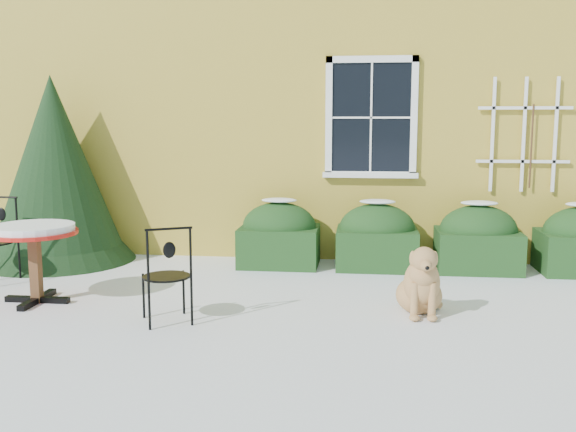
# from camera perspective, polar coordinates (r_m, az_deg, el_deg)

# --- Properties ---
(ground) EXTENTS (80.00, 80.00, 0.00)m
(ground) POSITION_cam_1_polar(r_m,az_deg,el_deg) (6.22, -1.09, -9.57)
(ground) COLOR white
(ground) RESTS_ON ground
(house) EXTENTS (12.40, 8.40, 6.40)m
(house) POSITION_cam_1_polar(r_m,az_deg,el_deg) (12.95, 3.19, 14.08)
(house) COLOR gold
(house) RESTS_ON ground
(hedge_row) EXTENTS (4.95, 0.80, 0.91)m
(hedge_row) POSITION_cam_1_polar(r_m,az_deg,el_deg) (8.59, 12.24, -1.99)
(hedge_row) COLOR #143313
(hedge_row) RESTS_ON ground
(evergreen_shrub) EXTENTS (2.11, 2.11, 2.55)m
(evergreen_shrub) POSITION_cam_1_polar(r_m,az_deg,el_deg) (9.40, -19.96, 2.41)
(evergreen_shrub) COLOR black
(evergreen_shrub) RESTS_ON ground
(bistro_table) EXTENTS (0.91, 0.91, 0.84)m
(bistro_table) POSITION_cam_1_polar(r_m,az_deg,el_deg) (7.29, -21.66, -1.82)
(bistro_table) COLOR black
(bistro_table) RESTS_ON ground
(patio_chair_near) EXTENTS (0.57, 0.56, 0.95)m
(patio_chair_near) POSITION_cam_1_polar(r_m,az_deg,el_deg) (6.23, -10.69, -5.12)
(patio_chair_near) COLOR black
(patio_chair_near) RESTS_ON ground
(dog) EXTENTS (0.50, 0.83, 0.74)m
(dog) POSITION_cam_1_polar(r_m,az_deg,el_deg) (6.56, 11.73, -6.09)
(dog) COLOR tan
(dog) RESTS_ON ground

